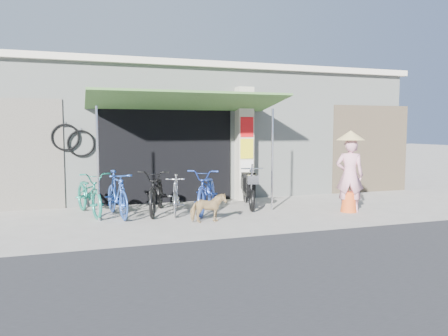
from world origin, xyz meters
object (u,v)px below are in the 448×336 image
object	(u,v)px
bike_blue	(117,194)
bike_black	(157,191)
bike_navy	(207,190)
moped	(248,188)
nun	(350,172)
bike_teal	(89,193)
bike_silver	(176,194)
street_dog	(208,208)

from	to	relation	value
bike_blue	bike_black	distance (m)	0.89
bike_navy	moped	world-z (taller)	bike_navy
nun	bike_blue	bearing A→B (deg)	18.01
bike_teal	bike_blue	xyz separation A→B (m)	(0.56, -0.41, 0.01)
bike_silver	bike_navy	distance (m)	0.72
bike_silver	moped	xyz separation A→B (m)	(1.87, 0.31, 0.02)
bike_navy	bike_blue	bearing A→B (deg)	-157.12
bike_blue	bike_silver	size ratio (longest dim) A/B	1.13
bike_navy	nun	xyz separation A→B (m)	(3.10, -0.99, 0.41)
bike_teal	street_dog	bearing A→B (deg)	-49.02
bike_navy	street_dog	world-z (taller)	bike_navy
moped	nun	distance (m)	2.42
bike_teal	bike_blue	bearing A→B (deg)	-49.58
bike_black	bike_navy	world-z (taller)	bike_navy
bike_blue	moped	size ratio (longest dim) A/B	0.95
street_dog	bike_teal	bearing A→B (deg)	55.96
bike_blue	street_dog	size ratio (longest dim) A/B	2.35
bike_navy	moped	xyz separation A→B (m)	(1.16, 0.38, -0.05)
bike_black	bike_navy	distance (m)	1.13
moped	nun	size ratio (longest dim) A/B	0.94
bike_navy	street_dog	size ratio (longest dim) A/B	2.73
nun	bike_teal	bearing A→B (deg)	15.27
bike_blue	street_dog	world-z (taller)	bike_blue
bike_silver	moped	size ratio (longest dim) A/B	0.84
nun	moped	bearing A→B (deg)	-5.00
bike_teal	street_dog	distance (m)	2.77
bike_silver	bike_black	bearing A→B (deg)	170.87
bike_black	bike_silver	world-z (taller)	bike_black
bike_blue	bike_black	size ratio (longest dim) A/B	0.87
bike_teal	moped	size ratio (longest dim) A/B	1.05
bike_silver	nun	bearing A→B (deg)	-1.07
bike_navy	moped	size ratio (longest dim) A/B	1.10
bike_silver	street_dog	world-z (taller)	bike_silver
bike_teal	bike_navy	world-z (taller)	bike_navy
bike_silver	bike_navy	bearing A→B (deg)	8.88
moped	nun	xyz separation A→B (m)	(1.93, -1.37, 0.45)
bike_silver	street_dog	xyz separation A→B (m)	(0.42, -1.15, -0.14)
bike_blue	bike_navy	bearing A→B (deg)	-12.60
bike_silver	bike_navy	xyz separation A→B (m)	(0.71, -0.07, 0.07)
bike_navy	bike_silver	bearing A→B (deg)	-159.28
bike_navy	bike_teal	bearing A→B (deg)	-165.40
bike_black	bike_blue	bearing A→B (deg)	-155.15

